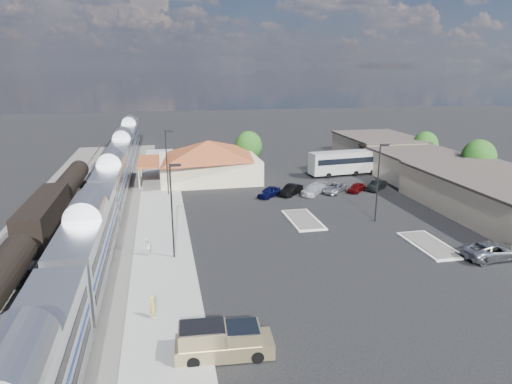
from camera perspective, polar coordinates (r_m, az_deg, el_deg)
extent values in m
plane|color=black|center=(50.26, 2.24, -4.60)|extent=(280.00, 280.00, 0.00)
cube|color=#4C4944|center=(57.20, -20.75, -3.05)|extent=(16.00, 100.00, 0.12)
cube|color=gray|center=(54.52, -11.68, -3.19)|extent=(5.50, 92.00, 0.18)
cube|color=silver|center=(41.26, -20.09, -5.63)|extent=(3.00, 20.00, 5.00)
cube|color=black|center=(42.28, -19.74, -9.12)|extent=(2.20, 16.00, 0.60)
cube|color=silver|center=(61.22, -17.52, 1.34)|extent=(3.00, 20.00, 5.00)
cube|color=black|center=(61.92, -17.32, -1.13)|extent=(2.20, 16.00, 0.60)
cube|color=silver|center=(81.71, -16.23, 4.85)|extent=(3.00, 20.00, 5.00)
cube|color=black|center=(82.23, -16.09, 2.97)|extent=(2.20, 16.00, 0.60)
cube|color=silver|center=(102.40, -15.45, 6.95)|extent=(3.00, 20.00, 5.00)
cube|color=black|center=(102.82, -15.34, 5.44)|extent=(2.20, 16.00, 0.60)
cube|color=black|center=(52.51, -24.98, -2.67)|extent=(2.80, 14.00, 3.60)
cube|color=black|center=(53.08, -24.75, -4.62)|extent=(2.20, 12.00, 0.60)
cylinder|color=black|center=(67.65, -22.10, 1.39)|extent=(2.80, 14.00, 2.80)
cube|color=black|center=(68.08, -21.95, -0.08)|extent=(2.20, 12.00, 0.60)
cube|color=beige|center=(71.79, -5.92, 2.97)|extent=(15.00, 12.00, 3.60)
pyramid|color=brown|center=(71.19, -5.99, 5.41)|extent=(15.30, 12.24, 2.60)
cube|color=brown|center=(71.16, -13.27, 3.76)|extent=(3.20, 9.60, 0.25)
cube|color=#C6B28C|center=(62.40, 28.07, -0.43)|extent=(14.00, 22.00, 4.20)
cube|color=#3F3833|center=(61.89, 28.33, 1.57)|extent=(14.40, 22.40, 0.30)
cube|color=#C6B28C|center=(76.60, 19.59, 3.09)|extent=(12.00, 18.00, 4.00)
cube|color=#3F3833|center=(76.20, 19.74, 4.67)|extent=(12.40, 18.40, 0.30)
cube|color=#C6B28C|center=(88.55, 14.96, 5.20)|extent=(12.00, 16.00, 4.50)
cube|color=#3F3833|center=(88.17, 15.07, 6.74)|extent=(12.40, 16.40, 0.30)
cube|color=silver|center=(53.10, 5.91, -3.47)|extent=(3.30, 7.50, 0.15)
cube|color=#4C4944|center=(53.07, 5.92, -3.39)|extent=(2.70, 6.90, 0.10)
cube|color=silver|center=(48.75, 20.92, -6.21)|extent=(3.30, 7.50, 0.15)
cube|color=#4C4944|center=(48.72, 20.93, -6.12)|extent=(2.70, 6.90, 0.10)
cylinder|color=black|center=(41.75, -10.46, -2.56)|extent=(0.16, 0.16, 9.00)
cube|color=black|center=(40.64, -10.05, 3.32)|extent=(1.00, 0.25, 0.22)
cylinder|color=black|center=(63.05, -11.09, 3.53)|extent=(0.16, 0.16, 9.00)
cube|color=black|center=(62.33, -10.83, 7.46)|extent=(1.00, 0.25, 0.22)
cylinder|color=black|center=(53.05, 14.97, 1.04)|extent=(0.16, 0.16, 9.00)
cube|color=black|center=(52.40, 15.79, 5.68)|extent=(1.00, 0.25, 0.22)
cylinder|color=#382314|center=(75.28, 25.80, 1.79)|extent=(0.30, 0.30, 2.86)
ellipsoid|color=#1F4112|center=(74.75, 26.05, 3.87)|extent=(4.94, 4.94, 5.46)
cylinder|color=#382314|center=(86.52, 20.24, 3.88)|extent=(0.30, 0.30, 2.55)
ellipsoid|color=#1F4112|center=(86.09, 20.40, 5.50)|extent=(4.41, 4.41, 4.87)
cylinder|color=#382314|center=(78.77, -0.94, 3.84)|extent=(0.30, 0.30, 2.73)
ellipsoid|color=#1F4112|center=(78.27, -0.95, 5.75)|extent=(4.71, 4.71, 5.21)
cube|color=tan|center=(29.62, -3.97, -18.75)|extent=(6.11, 2.58, 0.98)
cube|color=tan|center=(29.20, -3.99, -17.51)|extent=(2.41, 2.22, 1.03)
cube|color=tan|center=(29.14, -4.00, -17.34)|extent=(3.00, 2.26, 1.20)
cylinder|color=black|center=(29.10, 0.19, -19.91)|extent=(0.80, 0.36, 0.78)
cylinder|color=black|center=(30.70, -0.35, -17.81)|extent=(0.80, 0.36, 0.78)
cylinder|color=black|center=(28.90, -7.84, -20.34)|extent=(0.80, 0.36, 0.78)
cylinder|color=black|center=(30.51, -7.87, -18.20)|extent=(0.80, 0.36, 0.78)
imported|color=#929699|center=(47.69, 27.52, -6.53)|extent=(5.86, 2.88, 1.60)
cube|color=silver|center=(75.68, 11.17, 3.71)|extent=(12.47, 3.96, 3.47)
cube|color=black|center=(75.60, 11.19, 4.02)|extent=(11.50, 3.89, 0.92)
cylinder|color=black|center=(77.21, 14.32, 2.43)|extent=(0.95, 0.40, 0.92)
cylinder|color=black|center=(79.18, 13.41, 2.81)|extent=(0.95, 0.40, 0.92)
cylinder|color=black|center=(73.31, 9.04, 2.05)|extent=(0.95, 0.40, 0.92)
cylinder|color=black|center=(75.39, 8.22, 2.45)|extent=(0.95, 0.40, 0.92)
imported|color=gold|center=(33.60, -12.79, -13.81)|extent=(0.57, 0.71, 1.69)
imported|color=white|center=(43.70, -13.51, -6.76)|extent=(0.86, 0.98, 1.70)
imported|color=#0E1146|center=(62.06, 1.64, 0.01)|extent=(4.08, 4.03, 1.39)
imported|color=black|center=(63.14, 4.40, 0.27)|extent=(4.21, 4.24, 1.46)
imported|color=white|center=(63.81, 7.24, 0.35)|extent=(5.03, 4.95, 1.46)
imported|color=#999BA2|center=(65.20, 9.81, 0.50)|extent=(4.81, 4.93, 1.31)
imported|color=maroon|center=(66.16, 12.48, 0.57)|extent=(3.76, 3.66, 1.27)
imported|color=black|center=(67.77, 14.85, 0.81)|extent=(4.10, 3.93, 1.39)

